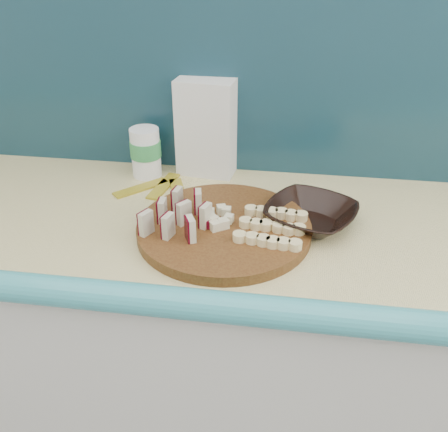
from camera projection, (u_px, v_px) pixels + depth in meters
name	position (u px, v px, depth m)	size (l,w,h in m)	color
kitchen_counter	(204.00, 357.00, 1.40)	(2.20, 0.63, 0.91)	silver
backsplash	(218.00, 78.00, 1.28)	(2.20, 0.02, 0.50)	teal
cutting_board	(224.00, 228.00, 1.11)	(0.39, 0.39, 0.02)	#3E200D
apple_wedges	(179.00, 214.00, 1.08)	(0.14, 0.16, 0.05)	beige
apple_chunks	(213.00, 219.00, 1.10)	(0.06, 0.06, 0.02)	#EFE9BF
banana_slices	(272.00, 226.00, 1.08)	(0.15, 0.15, 0.02)	beige
brown_bowl	(311.00, 216.00, 1.13)	(0.20, 0.20, 0.05)	black
flour_bag	(208.00, 126.00, 1.33)	(0.15, 0.11, 0.26)	white
canister	(146.00, 151.00, 1.33)	(0.08, 0.08, 0.13)	white
banana_peel	(161.00, 189.00, 1.29)	(0.21, 0.18, 0.01)	gold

